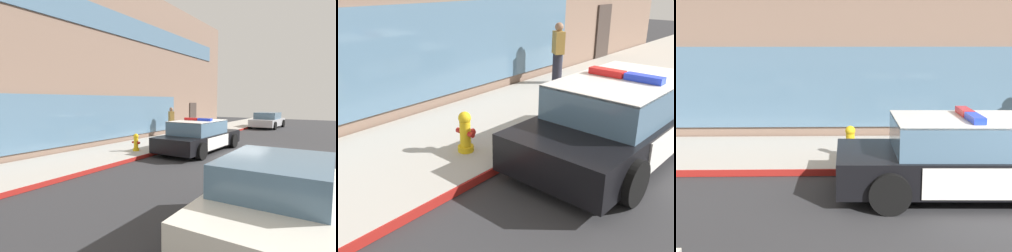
% 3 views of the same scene
% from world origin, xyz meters
% --- Properties ---
extents(sidewalk, '(48.00, 3.03, 0.15)m').
position_xyz_m(sidewalk, '(0.00, 4.06, 0.07)').
color(sidewalk, '#B2ADA3').
rests_on(sidewalk, ground).
extents(curb_red_paint, '(28.80, 0.04, 0.14)m').
position_xyz_m(curb_red_paint, '(0.00, 2.53, 0.08)').
color(curb_red_paint, maroon).
rests_on(curb_red_paint, ground).
extents(police_cruiser, '(5.04, 2.20, 1.49)m').
position_xyz_m(police_cruiser, '(-0.98, 1.42, 0.68)').
color(police_cruiser, black).
rests_on(police_cruiser, ground).
extents(fire_hydrant, '(0.34, 0.39, 0.73)m').
position_xyz_m(fire_hydrant, '(-3.11, 3.32, 0.50)').
color(fire_hydrant, gold).
rests_on(fire_hydrant, sidewalk).
extents(pedestrian_on_sidewalk, '(0.46, 0.47, 1.71)m').
position_xyz_m(pedestrian_on_sidewalk, '(1.84, 4.71, 1.01)').
color(pedestrian_on_sidewalk, '#23232D').
rests_on(pedestrian_on_sidewalk, sidewalk).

